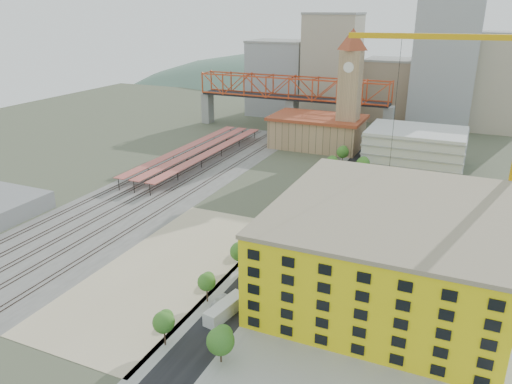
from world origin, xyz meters
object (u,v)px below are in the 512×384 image
at_px(clock_tower, 350,80).
at_px(site_trailer_d, 287,239).
at_px(site_trailer_c, 280,248).
at_px(tower_crane, 509,102).
at_px(car_0, 220,300).
at_px(site_trailer_a, 225,309).
at_px(site_trailer_b, 267,262).
at_px(construction_building, 389,247).

height_order(clock_tower, site_trailer_d, clock_tower).
relative_size(site_trailer_c, site_trailer_d, 0.89).
bearing_deg(clock_tower, tower_crane, -53.20).
bearing_deg(site_trailer_d, car_0, -89.42).
distance_m(site_trailer_a, site_trailer_c, 28.39).
bearing_deg(site_trailer_d, clock_tower, 101.36).
bearing_deg(site_trailer_c, site_trailer_a, -94.16).
bearing_deg(car_0, site_trailer_b, 89.07).
height_order(clock_tower, site_trailer_a, clock_tower).
relative_size(construction_building, car_0, 11.91).
bearing_deg(tower_crane, site_trailer_d, -157.53).
relative_size(construction_building, tower_crane, 0.88).
relative_size(site_trailer_b, car_0, 2.11).
relative_size(construction_building, site_trailer_b, 5.64).
xyz_separation_m(construction_building, site_trailer_a, (-26.00, -22.76, -8.00)).
bearing_deg(site_trailer_c, site_trailer_b, -94.16).
distance_m(clock_tower, tower_crane, 88.46).
distance_m(construction_building, site_trailer_d, 29.31).
bearing_deg(car_0, site_trailer_a, -38.80).
xyz_separation_m(clock_tower, site_trailer_c, (8.00, -94.36, -27.53)).
relative_size(site_trailer_b, site_trailer_d, 0.94).
distance_m(clock_tower, car_0, 122.79).
height_order(construction_building, tower_crane, tower_crane).
relative_size(tower_crane, site_trailer_a, 5.58).
distance_m(site_trailer_b, site_trailer_c, 7.72).
distance_m(clock_tower, construction_building, 107.36).
height_order(site_trailer_b, site_trailer_c, site_trailer_b).
xyz_separation_m(tower_crane, site_trailer_a, (-44.83, -52.13, -34.20)).
xyz_separation_m(tower_crane, site_trailer_d, (-44.83, -18.54, -34.30)).
xyz_separation_m(construction_building, site_trailer_d, (-26.00, 10.83, -8.10)).
distance_m(construction_building, site_trailer_a, 35.47).
bearing_deg(site_trailer_b, clock_tower, 108.51).
bearing_deg(site_trailer_c, car_0, -100.98).
bearing_deg(site_trailer_b, car_0, -85.76).
bearing_deg(construction_building, site_trailer_b, -175.41).
bearing_deg(clock_tower, site_trailer_a, -86.27).
height_order(clock_tower, car_0, clock_tower).
bearing_deg(tower_crane, construction_building, -122.66).
relative_size(clock_tower, site_trailer_c, 6.08).
height_order(site_trailer_a, site_trailer_d, site_trailer_a).
relative_size(construction_building, site_trailer_c, 5.92).
height_order(site_trailer_a, site_trailer_c, site_trailer_a).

